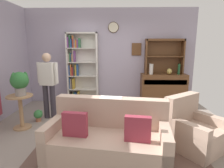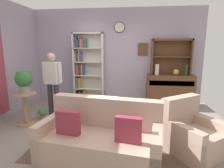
{
  "view_description": "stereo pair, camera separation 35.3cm",
  "coord_description": "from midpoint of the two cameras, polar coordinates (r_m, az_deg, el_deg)",
  "views": [
    {
      "loc": [
        0.2,
        -3.53,
        1.71
      ],
      "look_at": [
        0.1,
        0.2,
        0.95
      ],
      "focal_mm": 29.87,
      "sensor_mm": 36.0,
      "label": 1
    },
    {
      "loc": [
        0.55,
        -3.51,
        1.71
      ],
      "look_at": [
        0.1,
        0.2,
        0.95
      ],
      "focal_mm": 29.87,
      "sensor_mm": 36.0,
      "label": 2
    }
  ],
  "objects": [
    {
      "name": "sideboard_hutch",
      "position": [
        5.62,
        19.44,
        9.3
      ],
      "size": [
        1.1,
        0.26,
        1.0
      ],
      "color": "brown",
      "rests_on": "sideboard"
    },
    {
      "name": "person_reading",
      "position": [
        4.65,
        -15.74,
        1.12
      ],
      "size": [
        0.53,
        0.25,
        1.56
      ],
      "color": "#38333D",
      "rests_on": "ground_plane"
    },
    {
      "name": "sideboard",
      "position": [
        5.64,
        18.97,
        -1.45
      ],
      "size": [
        1.3,
        0.45,
        0.92
      ],
      "color": "brown",
      "rests_on": "ground_plane"
    },
    {
      "name": "coffee_table",
      "position": [
        3.62,
        4.58,
        -10.53
      ],
      "size": [
        0.8,
        0.5,
        0.42
      ],
      "color": "brown",
      "rests_on": "ground_plane"
    },
    {
      "name": "bookshelf",
      "position": [
        5.65,
        -6.14,
        4.73
      ],
      "size": [
        0.9,
        0.3,
        2.1
      ],
      "color": "silver",
      "rests_on": "ground_plane"
    },
    {
      "name": "plant_stand",
      "position": [
        4.43,
        -23.06,
        -6.09
      ],
      "size": [
        0.52,
        0.52,
        0.72
      ],
      "color": "#A87F56",
      "rests_on": "ground_plane"
    },
    {
      "name": "book_stack",
      "position": [
        3.59,
        3.92,
        -8.8
      ],
      "size": [
        0.22,
        0.14,
        0.09
      ],
      "color": "#284C8C",
      "rests_on": "coffee_table"
    },
    {
      "name": "vase_tall",
      "position": [
        5.4,
        15.47,
        4.25
      ],
      "size": [
        0.11,
        0.11,
        0.3
      ],
      "primitive_type": "cylinder",
      "color": "beige",
      "rests_on": "sideboard"
    },
    {
      "name": "area_rug",
      "position": [
        3.65,
        3.51,
        -16.4
      ],
      "size": [
        2.79,
        1.85,
        0.01
      ],
      "primitive_type": "cube",
      "color": "brown",
      "rests_on": "ground_plane"
    },
    {
      "name": "wall_back",
      "position": [
        5.67,
        3.22,
        8.38
      ],
      "size": [
        5.0,
        0.09,
        2.8
      ],
      "color": "#A399AD",
      "rests_on": "ground_plane"
    },
    {
      "name": "armchair_floral",
      "position": [
        3.47,
        25.98,
        -13.91
      ],
      "size": [
        1.07,
        1.07,
        0.88
      ],
      "color": "tan",
      "rests_on": "ground_plane"
    },
    {
      "name": "potted_plant_large",
      "position": [
        4.28,
        -23.3,
        1.07
      ],
      "size": [
        0.35,
        0.35,
        0.49
      ],
      "color": "gray",
      "rests_on": "plant_stand"
    },
    {
      "name": "vase_round",
      "position": [
        5.52,
        20.76,
        3.4
      ],
      "size": [
        0.15,
        0.15,
        0.17
      ],
      "primitive_type": "ellipsoid",
      "color": "tan",
      "rests_on": "sideboard"
    },
    {
      "name": "potted_plant_small",
      "position": [
        4.72,
        -18.48,
        -8.27
      ],
      "size": [
        0.2,
        0.2,
        0.27
      ],
      "color": "#AD6B4C",
      "rests_on": "ground_plane"
    },
    {
      "name": "bottle_wine",
      "position": [
        5.56,
        23.47,
        3.95
      ],
      "size": [
        0.07,
        0.07,
        0.3
      ],
      "primitive_type": "cylinder",
      "color": "#194223",
      "rests_on": "sideboard"
    },
    {
      "name": "couch_floral",
      "position": [
        2.97,
        0.16,
        -16.57
      ],
      "size": [
        1.9,
        1.1,
        0.9
      ],
      "color": "tan",
      "rests_on": "ground_plane"
    },
    {
      "name": "ground_plane",
      "position": [
        3.94,
        0.79,
        -14.41
      ],
      "size": [
        5.4,
        4.6,
        0.02
      ],
      "primitive_type": "cube",
      "color": "gray"
    }
  ]
}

